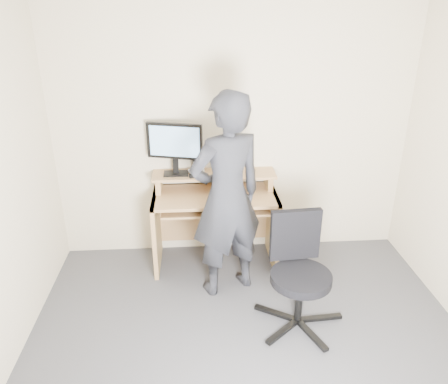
{
  "coord_description": "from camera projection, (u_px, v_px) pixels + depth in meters",
  "views": [
    {
      "loc": [
        -0.38,
        -2.37,
        2.47
      ],
      "look_at": [
        -0.14,
        1.05,
        0.95
      ],
      "focal_mm": 35.0,
      "sensor_mm": 36.0,
      "label": 1
    }
  ],
  "objects": [
    {
      "name": "ground",
      "position": [
        253.0,
        368.0,
        3.18
      ],
      "size": [
        3.5,
        3.5,
        0.0
      ],
      "primitive_type": "plane",
      "color": "#49494E",
      "rests_on": "ground"
    },
    {
      "name": "back_wall",
      "position": [
        233.0,
        135.0,
        4.27
      ],
      "size": [
        3.5,
        0.02,
        2.5
      ],
      "primitive_type": "cube",
      "color": "beige",
      "rests_on": "ground"
    },
    {
      "name": "desk",
      "position": [
        215.0,
        210.0,
        4.34
      ],
      "size": [
        1.2,
        0.6,
        0.91
      ],
      "color": "tan",
      "rests_on": "ground"
    },
    {
      "name": "monitor",
      "position": [
        175.0,
        144.0,
        4.1
      ],
      "size": [
        0.53,
        0.18,
        0.51
      ],
      "rotation": [
        0.0,
        0.0,
        -0.26
      ],
      "color": "black",
      "rests_on": "desk"
    },
    {
      "name": "external_drive",
      "position": [
        197.0,
        162.0,
        4.25
      ],
      "size": [
        0.08,
        0.14,
        0.2
      ],
      "primitive_type": "cube",
      "rotation": [
        0.0,
        0.0,
        -0.08
      ],
      "color": "black",
      "rests_on": "desk"
    },
    {
      "name": "travel_mug",
      "position": [
        233.0,
        162.0,
        4.25
      ],
      "size": [
        0.1,
        0.1,
        0.2
      ],
      "primitive_type": "cylinder",
      "rotation": [
        0.0,
        0.0,
        0.14
      ],
      "color": "silver",
      "rests_on": "desk"
    },
    {
      "name": "smartphone",
      "position": [
        251.0,
        172.0,
        4.27
      ],
      "size": [
        0.1,
        0.14,
        0.01
      ],
      "primitive_type": "cube",
      "rotation": [
        0.0,
        0.0,
        -0.29
      ],
      "color": "black",
      "rests_on": "desk"
    },
    {
      "name": "charger",
      "position": [
        191.0,
        176.0,
        4.15
      ],
      "size": [
        0.05,
        0.05,
        0.03
      ],
      "primitive_type": "cube",
      "rotation": [
        0.0,
        0.0,
        0.25
      ],
      "color": "black",
      "rests_on": "desk"
    },
    {
      "name": "headphones",
      "position": [
        196.0,
        171.0,
        4.29
      ],
      "size": [
        0.19,
        0.19,
        0.06
      ],
      "primitive_type": "torus",
      "rotation": [
        0.26,
        0.0,
        -0.3
      ],
      "color": "silver",
      "rests_on": "desk"
    },
    {
      "name": "keyboard",
      "position": [
        205.0,
        207.0,
        4.13
      ],
      "size": [
        0.49,
        0.26,
        0.03
      ],
      "primitive_type": "cube",
      "rotation": [
        0.0,
        0.0,
        -0.19
      ],
      "color": "black",
      "rests_on": "desk"
    },
    {
      "name": "mouse",
      "position": [
        247.0,
        196.0,
        4.11
      ],
      "size": [
        0.1,
        0.07,
        0.04
      ],
      "primitive_type": "ellipsoid",
      "rotation": [
        0.0,
        0.0,
        0.1
      ],
      "color": "black",
      "rests_on": "desk"
    },
    {
      "name": "office_chair",
      "position": [
        299.0,
        268.0,
        3.48
      ],
      "size": [
        0.72,
        0.73,
        0.92
      ],
      "rotation": [
        0.0,
        0.0,
        0.08
      ],
      "color": "black",
      "rests_on": "ground"
    },
    {
      "name": "person",
      "position": [
        227.0,
        197.0,
        3.72
      ],
      "size": [
        0.79,
        0.67,
        1.84
      ],
      "primitive_type": "imported",
      "rotation": [
        0.0,
        0.0,
        3.55
      ],
      "color": "black",
      "rests_on": "ground"
    }
  ]
}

